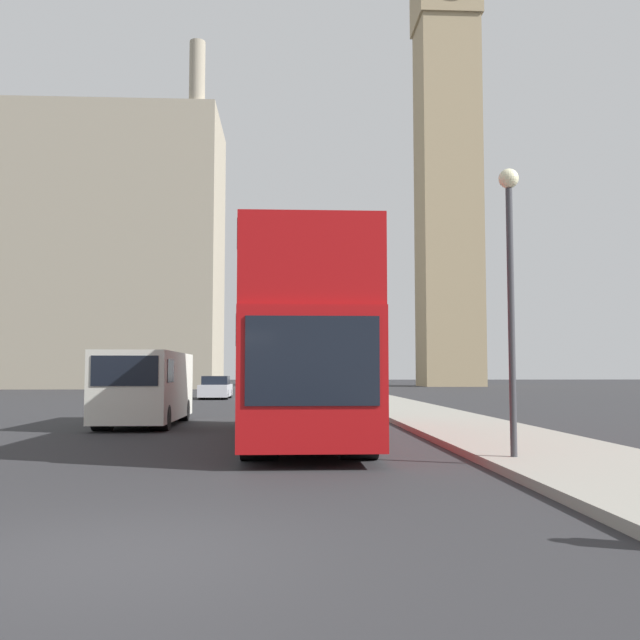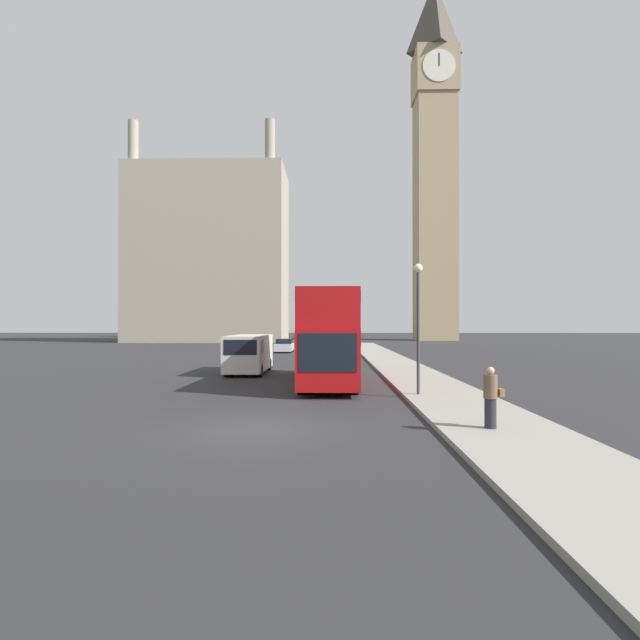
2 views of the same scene
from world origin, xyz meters
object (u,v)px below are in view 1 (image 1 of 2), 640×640
Objects in this scene: red_double_decker_bus at (304,338)px; parked_sedan at (216,388)px; clock_tower at (447,107)px; white_van at (145,386)px; street_lamp at (510,263)px.

red_double_decker_bus is 2.38× the size of parked_sedan.
red_double_decker_bus reaches higher than parked_sedan.
red_double_decker_bus is 27.66m from parked_sedan.
clock_tower is 72.07m from white_van.
street_lamp is 33.04m from parked_sedan.
clock_tower is 77.41m from street_lamp.
red_double_decker_bus is at bearing -80.20° from parked_sedan.
clock_tower is at bearing 68.55° from white_van.
parked_sedan is at bearing 89.86° from white_van.
clock_tower reaches higher than red_double_decker_bus.
street_lamp is at bearing -49.55° from white_van.
parked_sedan is at bearing 99.80° from red_double_decker_bus.
white_van is 1.34× the size of parked_sedan.
white_van reaches higher than parked_sedan.
red_double_decker_bus is at bearing -47.06° from white_van.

